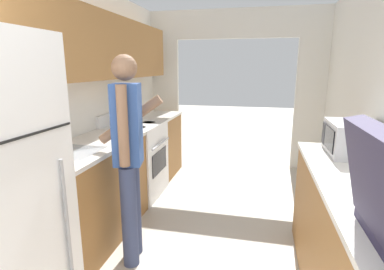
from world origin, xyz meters
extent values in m
cube|color=silver|center=(-1.43, 1.61, 1.25)|extent=(0.06, 6.81, 2.50)
cube|color=#9E6B38|center=(-1.24, 2.56, 1.82)|extent=(0.32, 3.01, 0.66)
cube|color=silver|center=(-1.27, 4.44, 1.02)|extent=(0.65, 0.06, 2.05)
cube|color=silver|center=(1.27, 4.44, 1.02)|extent=(0.65, 0.06, 2.05)
cube|color=silver|center=(0.00, 4.44, 2.27)|extent=(3.19, 0.06, 0.45)
cube|color=#9E6B38|center=(-1.10, 1.79, 0.44)|extent=(0.60, 1.47, 0.89)
cube|color=silver|center=(-1.10, 1.78, 0.91)|extent=(0.62, 1.48, 0.03)
cube|color=#9E6B38|center=(-1.10, 3.67, 0.44)|extent=(0.60, 0.79, 0.89)
cube|color=silver|center=(-1.10, 3.67, 0.91)|extent=(0.62, 0.80, 0.03)
cube|color=#9EA3A8|center=(-1.10, 1.63, 0.92)|extent=(0.42, 0.44, 0.00)
cube|color=#9E6B38|center=(1.10, 1.32, 0.44)|extent=(0.60, 2.15, 0.89)
cube|color=silver|center=(1.10, 1.32, 0.91)|extent=(0.62, 2.17, 0.03)
cube|color=black|center=(-0.66, 0.63, 1.30)|extent=(0.01, 0.77, 0.01)
cylinder|color=#99999E|center=(-0.65, 0.89, 0.76)|extent=(0.02, 0.02, 0.72)
cube|color=white|center=(-1.09, 2.90, 0.46)|extent=(0.62, 0.75, 0.92)
cube|color=black|center=(-0.77, 2.90, 0.46)|extent=(0.01, 0.51, 0.28)
cylinder|color=#B7B7BC|center=(-0.75, 2.90, 0.69)|extent=(0.02, 0.60, 0.02)
cube|color=white|center=(-1.38, 2.90, 0.99)|extent=(0.04, 0.75, 0.14)
cylinder|color=#232328|center=(-0.96, 2.73, 0.92)|extent=(0.16, 0.16, 0.01)
cylinder|color=#232328|center=(-0.96, 3.06, 0.92)|extent=(0.16, 0.16, 0.01)
cylinder|color=#232328|center=(-1.21, 2.73, 0.92)|extent=(0.16, 0.16, 0.01)
cylinder|color=#232328|center=(-1.21, 3.06, 0.92)|extent=(0.16, 0.16, 0.01)
cylinder|color=#384266|center=(-0.57, 1.55, 0.43)|extent=(0.16, 0.16, 0.85)
cylinder|color=#384266|center=(-0.61, 1.72, 0.43)|extent=(0.16, 0.16, 0.85)
cube|color=#335193|center=(-0.59, 1.63, 1.18)|extent=(0.25, 0.25, 0.64)
cylinder|color=#8C664C|center=(-0.56, 1.49, 1.19)|extent=(0.10, 0.10, 0.61)
cylinder|color=#8C664C|center=(-0.62, 1.78, 1.19)|extent=(0.55, 0.20, 0.41)
sphere|color=#8C664C|center=(-0.59, 1.63, 1.61)|extent=(0.20, 0.20, 0.20)
cube|color=#B7B7BC|center=(1.18, 2.07, 1.06)|extent=(0.40, 0.50, 0.26)
cube|color=black|center=(0.97, 2.02, 1.06)|extent=(0.01, 0.30, 0.18)
cube|color=#38383D|center=(0.97, 2.24, 1.06)|extent=(0.01, 0.10, 0.19)
camera|label=1|loc=(0.41, -0.50, 1.62)|focal=28.00mm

